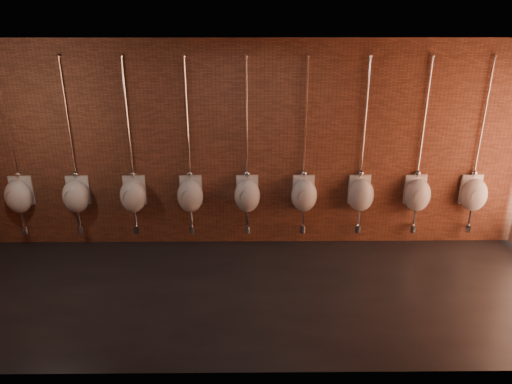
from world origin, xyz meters
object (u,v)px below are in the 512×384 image
(urinal_1, at_px, (76,195))
(urinal_6, at_px, (361,194))
(urinal_5, at_px, (304,194))
(urinal_7, at_px, (417,194))
(urinal_4, at_px, (247,195))
(urinal_3, at_px, (190,195))
(urinal_0, at_px, (19,195))
(urinal_8, at_px, (474,194))
(urinal_2, at_px, (133,195))

(urinal_1, xyz_separation_m, urinal_6, (4.43, 0.00, 0.00))
(urinal_5, bearing_deg, urinal_1, 180.00)
(urinal_5, xyz_separation_m, urinal_7, (1.77, 0.00, 0.00))
(urinal_1, height_order, urinal_4, same)
(urinal_3, relative_size, urinal_6, 1.00)
(urinal_5, distance_m, urinal_6, 0.89)
(urinal_0, bearing_deg, urinal_8, 0.00)
(urinal_3, xyz_separation_m, urinal_4, (0.89, 0.00, 0.00))
(urinal_6, bearing_deg, urinal_4, 180.00)
(urinal_1, bearing_deg, urinal_6, 0.00)
(urinal_5, distance_m, urinal_7, 1.77)
(urinal_7, bearing_deg, urinal_3, 180.00)
(urinal_4, bearing_deg, urinal_0, 180.00)
(urinal_2, height_order, urinal_3, same)
(urinal_1, height_order, urinal_2, same)
(urinal_4, height_order, urinal_8, same)
(urinal_1, xyz_separation_m, urinal_8, (6.21, 0.00, 0.00))
(urinal_0, distance_m, urinal_8, 7.10)
(urinal_0, xyz_separation_m, urinal_7, (6.21, 0.00, 0.00))
(urinal_2, bearing_deg, urinal_7, 0.00)
(urinal_8, bearing_deg, urinal_7, 180.00)
(urinal_7, bearing_deg, urinal_8, 0.00)
(urinal_1, bearing_deg, urinal_4, 0.00)
(urinal_1, xyz_separation_m, urinal_3, (1.77, 0.00, 0.00))
(urinal_0, distance_m, urinal_2, 1.77)
(urinal_0, bearing_deg, urinal_3, 0.00)
(urinal_1, relative_size, urinal_5, 1.00)
(urinal_5, height_order, urinal_7, same)
(urinal_3, bearing_deg, urinal_6, 0.00)
(urinal_3, bearing_deg, urinal_2, 180.00)
(urinal_4, bearing_deg, urinal_8, 0.00)
(urinal_5, xyz_separation_m, urinal_8, (2.66, 0.00, 0.00))
(urinal_1, height_order, urinal_5, same)
(urinal_3, xyz_separation_m, urinal_5, (1.77, 0.00, 0.00))
(urinal_7, height_order, urinal_8, same)
(urinal_0, bearing_deg, urinal_4, 0.00)
(urinal_1, bearing_deg, urinal_5, 0.00)
(urinal_4, bearing_deg, urinal_5, 0.00)
(urinal_4, distance_m, urinal_7, 2.66)
(urinal_6, xyz_separation_m, urinal_7, (0.89, 0.00, 0.00))
(urinal_3, bearing_deg, urinal_5, 0.00)
(urinal_0, height_order, urinal_7, same)
(urinal_3, distance_m, urinal_4, 0.89)
(urinal_5, relative_size, urinal_7, 1.00)
(urinal_6, height_order, urinal_8, same)
(urinal_5, distance_m, urinal_8, 2.66)
(urinal_0, xyz_separation_m, urinal_2, (1.77, 0.00, 0.00))
(urinal_7, distance_m, urinal_8, 0.89)
(urinal_1, xyz_separation_m, urinal_4, (2.66, 0.00, 0.00))
(urinal_1, relative_size, urinal_4, 1.00)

